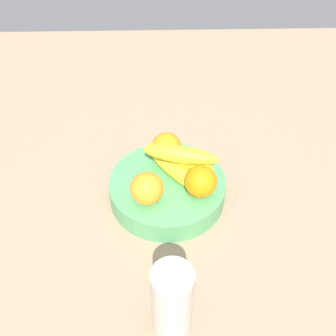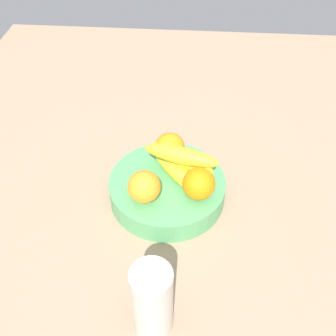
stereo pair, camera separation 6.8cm
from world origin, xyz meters
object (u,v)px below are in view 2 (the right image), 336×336
(orange_front_left, at_px, (144,187))
(banana_bunch, at_px, (179,161))
(fruit_bowl, at_px, (168,189))
(thermos_tumbler, at_px, (155,302))
(orange_center, at_px, (170,148))
(orange_front_right, at_px, (199,184))

(orange_front_left, distance_m, banana_bunch, 0.11)
(fruit_bowl, height_order, orange_front_left, orange_front_left)
(thermos_tumbler, bearing_deg, banana_bunch, -3.59)
(orange_front_left, distance_m, thermos_tumbler, 0.26)
(fruit_bowl, xyz_separation_m, orange_center, (0.07, -0.00, 0.06))
(thermos_tumbler, bearing_deg, orange_front_right, -13.63)
(thermos_tumbler, bearing_deg, orange_center, 0.43)
(orange_center, height_order, banana_bunch, banana_bunch)
(orange_front_left, height_order, orange_center, same)
(orange_front_left, distance_m, orange_front_right, 0.12)
(banana_bunch, distance_m, thermos_tumbler, 0.34)
(orange_center, bearing_deg, thermos_tumbler, -179.57)
(orange_front_left, xyz_separation_m, orange_center, (0.13, -0.05, 0.00))
(orange_front_right, height_order, banana_bunch, banana_bunch)
(banana_bunch, height_order, thermos_tumbler, thermos_tumbler)
(fruit_bowl, relative_size, orange_center, 3.73)
(orange_front_left, xyz_separation_m, thermos_tumbler, (-0.25, -0.05, -0.01))
(orange_front_right, xyz_separation_m, thermos_tumbler, (-0.27, 0.07, -0.01))
(fruit_bowl, height_order, banana_bunch, banana_bunch)
(orange_center, bearing_deg, fruit_bowl, 179.99)
(orange_front_left, height_order, thermos_tumbler, thermos_tumbler)
(fruit_bowl, height_order, orange_front_right, orange_front_right)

